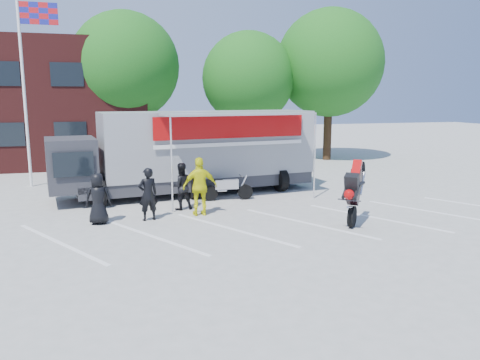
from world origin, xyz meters
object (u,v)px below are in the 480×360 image
transporter_truck (198,193)px  spectator_leather_a (98,199)px  spectator_hivis (200,187)px  tree_mid (248,78)px  spectator_leather_c (181,186)px  spectator_leather_b (148,194)px  parked_motorcycle (228,200)px  stunt_bike_rider (357,222)px  tree_right (330,63)px  flagpole (29,68)px  tree_left (125,67)px

transporter_truck → spectator_leather_a: transporter_truck is taller
spectator_hivis → tree_mid: bearing=-113.0°
transporter_truck → spectator_leather_c: size_ratio=6.33×
transporter_truck → spectator_leather_b: bearing=-128.5°
parked_motorcycle → stunt_bike_rider: stunt_bike_rider is taller
tree_right → spectator_leather_c: (-10.86, -10.61, -5.06)m
stunt_bike_rider → spectator_hivis: 5.13m
tree_right → transporter_truck: size_ratio=0.88×
spectator_leather_b → transporter_truck: bearing=-134.1°
tree_mid → stunt_bike_rider: size_ratio=3.59×
parked_motorcycle → tree_right: bearing=-37.8°
tree_mid → tree_right: (5.00, -0.50, 0.93)m
spectator_hivis → stunt_bike_rider: bearing=154.9°
tree_mid → spectator_hivis: bearing=-114.0°
flagpole → tree_mid: (11.24, 5.00, -0.11)m
tree_mid → tree_right: 5.11m
tree_mid → tree_right: tree_right is taller
tree_left → stunt_bike_rider: tree_left is taller
parked_motorcycle → spectator_leather_b: (-3.16, -2.15, 0.84)m
flagpole → spectator_leather_a: bearing=-70.0°
spectator_leather_b → spectator_leather_c: bearing=-149.6°
spectator_leather_c → tree_right: bearing=-144.1°
spectator_leather_c → stunt_bike_rider: bearing=139.0°
spectator_leather_a → tree_left: bearing=-91.2°
tree_left → tree_right: (12.00, -1.50, 0.31)m
tree_mid → spectator_leather_a: tree_mid is taller
tree_left → stunt_bike_rider: (6.15, -15.31, -5.57)m
spectator_leather_a → tree_mid: bearing=-119.3°
flagpole → spectator_hivis: flagpole is taller
parked_motorcycle → spectator_hivis: bearing=148.7°
tree_left → tree_right: tree_right is taller
stunt_bike_rider → spectator_leather_b: size_ratio=1.27×
transporter_truck → tree_left: bearing=96.3°
tree_mid → spectator_leather_a: size_ratio=4.83×
transporter_truck → spectator_hivis: bearing=-106.8°
spectator_hivis → transporter_truck: bearing=-98.7°
stunt_bike_rider → spectator_leather_a: (-7.74, 2.03, 0.79)m
parked_motorcycle → spectator_leather_c: 2.33m
tree_left → spectator_hivis: tree_left is taller
tree_mid → stunt_bike_rider: bearing=-93.4°
spectator_leather_a → flagpole: bearing=-64.3°
flagpole → tree_mid: size_ratio=1.04×
flagpole → transporter_truck: (6.49, -3.45, -5.05)m
spectator_hivis → spectator_leather_b: bearing=6.7°
stunt_bike_rider → tree_right: bearing=109.0°
tree_left → parked_motorcycle: size_ratio=4.41×
parked_motorcycle → stunt_bike_rider: bearing=-138.7°
tree_mid → parked_motorcycle: size_ratio=3.92×
tree_mid → parked_motorcycle: 11.92m
tree_left → spectator_hivis: (1.62, -13.09, -4.60)m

